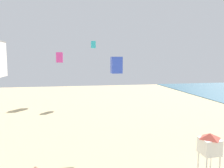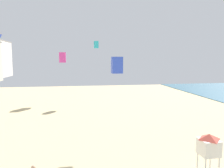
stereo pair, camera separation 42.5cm
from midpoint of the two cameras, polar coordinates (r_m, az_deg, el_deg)
The scene contains 4 objects.
lifeguard_stand at distance 15.67m, azimuth 24.23°, elevation -14.03°, with size 1.10×1.10×2.55m.
kite_cyan_box at distance 39.77m, azimuth -3.75°, elevation 9.99°, with size 0.78×0.78×1.22m.
kite_blue_box at distance 19.97m, azimuth 1.87°, elevation 4.86°, with size 0.93×0.93×1.47m.
kite_magenta_box at distance 39.75m, azimuth -12.20°, elevation 6.64°, with size 1.11×1.11×1.75m.
Camera 2 is at (1.91, -0.12, 7.14)m, focal length 35.82 mm.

